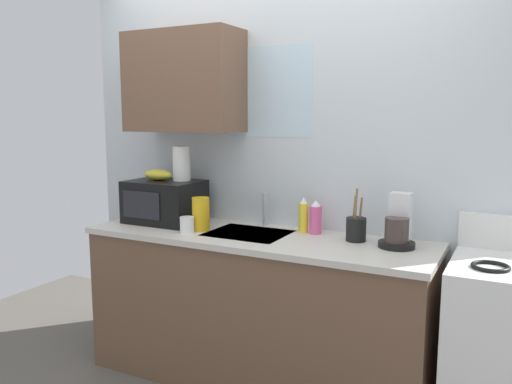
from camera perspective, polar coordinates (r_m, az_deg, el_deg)
kitchen_wall_assembly at (r=3.26m, az=0.96°, el=4.27°), size 2.81×0.42×2.50m
counter_unit at (r=3.14m, az=-0.02°, el=-12.57°), size 2.04×0.63×0.90m
sink_faucet at (r=3.22m, az=0.97°, el=-1.90°), size 0.03×0.03×0.21m
microwave at (r=3.38m, az=-9.99°, el=-1.03°), size 0.46×0.35×0.27m
banana_bunch at (r=3.39m, az=-10.71°, el=1.87°), size 0.20×0.11×0.07m
paper_towel_roll at (r=3.33m, az=-8.18°, el=3.12°), size 0.11×0.11×0.22m
coffee_maker at (r=2.83m, az=15.36°, el=-3.71°), size 0.19×0.21×0.28m
dish_soap_bottle_yellow at (r=3.06m, az=5.23°, el=-2.63°), size 0.06×0.06×0.21m
dish_soap_bottle_pink at (r=3.04m, az=6.56°, el=-2.86°), size 0.07×0.07×0.20m
cereal_canister at (r=3.11m, az=-6.08°, el=-2.43°), size 0.10×0.10×0.20m
mug_white at (r=3.07m, az=-7.58°, el=-3.59°), size 0.08×0.08×0.09m
utensil_crock at (r=2.90m, az=10.93°, el=-3.96°), size 0.11×0.11×0.29m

